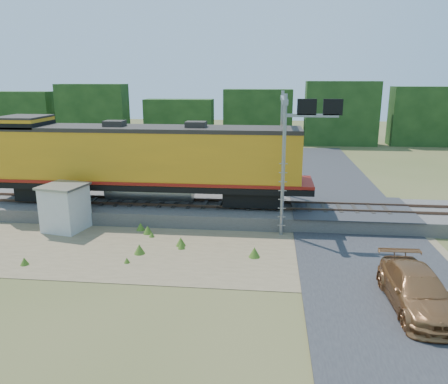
# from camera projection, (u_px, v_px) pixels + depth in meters

# --- Properties ---
(ground) EXTENTS (140.00, 140.00, 0.00)m
(ground) POSITION_uv_depth(u_px,v_px,m) (224.00, 255.00, 21.20)
(ground) COLOR #475123
(ground) RESTS_ON ground
(ballast) EXTENTS (70.00, 5.00, 0.80)m
(ballast) POSITION_uv_depth(u_px,v_px,m) (234.00, 211.00, 26.87)
(ballast) COLOR slate
(ballast) RESTS_ON ground
(rails) EXTENTS (70.00, 1.54, 0.16)m
(rails) POSITION_uv_depth(u_px,v_px,m) (234.00, 204.00, 26.75)
(rails) COLOR brown
(rails) RESTS_ON ballast
(dirt_shoulder) EXTENTS (26.00, 8.00, 0.03)m
(dirt_shoulder) POSITION_uv_depth(u_px,v_px,m) (185.00, 250.00, 21.88)
(dirt_shoulder) COLOR #8C7754
(dirt_shoulder) RESTS_ON ground
(road) EXTENTS (7.00, 66.00, 0.86)m
(road) POSITION_uv_depth(u_px,v_px,m) (369.00, 254.00, 21.18)
(road) COLOR #38383A
(road) RESTS_ON ground
(tree_line_north) EXTENTS (130.00, 3.00, 6.50)m
(tree_line_north) POSITION_uv_depth(u_px,v_px,m) (254.00, 119.00, 56.97)
(tree_line_north) COLOR #173413
(tree_line_north) RESTS_ON ground
(weed_clumps) EXTENTS (15.00, 6.20, 0.56)m
(weed_clumps) POSITION_uv_depth(u_px,v_px,m) (154.00, 252.00, 21.65)
(weed_clumps) COLOR #497120
(weed_clumps) RESTS_ON ground
(locomotive) EXTENTS (19.89, 3.03, 5.13)m
(locomotive) POSITION_uv_depth(u_px,v_px,m) (144.00, 160.00, 26.65)
(locomotive) COLOR black
(locomotive) RESTS_ON rails
(shed) EXTENTS (2.60, 2.60, 2.62)m
(shed) POSITION_uv_depth(u_px,v_px,m) (65.00, 207.00, 24.45)
(shed) COLOR silver
(shed) RESTS_ON ground
(signal_gantry) EXTENTS (3.00, 6.20, 7.58)m
(signal_gantry) POSITION_uv_depth(u_px,v_px,m) (290.00, 127.00, 24.55)
(signal_gantry) COLOR gray
(signal_gantry) RESTS_ON ground
(car) EXTENTS (2.16, 5.07, 1.46)m
(car) POSITION_uv_depth(u_px,v_px,m) (417.00, 290.00, 16.17)
(car) COLOR #A0683B
(car) RESTS_ON ground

